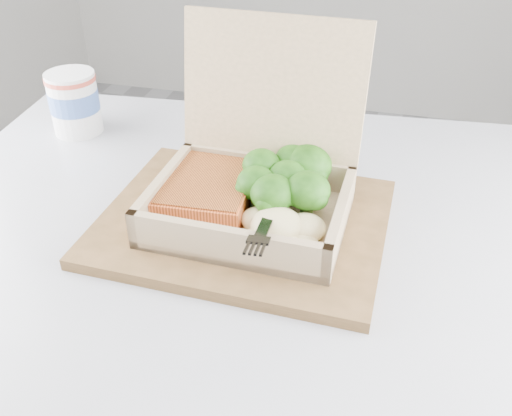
% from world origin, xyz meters
% --- Properties ---
extents(cafe_table, '(0.83, 0.83, 0.72)m').
position_xyz_m(cafe_table, '(-0.66, -0.02, 0.54)').
color(cafe_table, black).
rests_on(cafe_table, floor).
extents(serving_tray, '(0.33, 0.26, 0.01)m').
position_xyz_m(serving_tray, '(-0.64, 0.04, 0.73)').
color(serving_tray, brown).
rests_on(serving_tray, cafe_table).
extents(takeout_container, '(0.22, 0.20, 0.20)m').
position_xyz_m(takeout_container, '(-0.64, 0.06, 0.78)').
color(takeout_container, tan).
rests_on(takeout_container, serving_tray).
extents(salmon_fillet, '(0.10, 0.13, 0.03)m').
position_xyz_m(salmon_fillet, '(-0.69, 0.05, 0.76)').
color(salmon_fillet, orange).
rests_on(salmon_fillet, takeout_container).
extents(broccoli_pile, '(0.13, 0.13, 0.05)m').
position_xyz_m(broccoli_pile, '(-0.60, 0.07, 0.77)').
color(broccoli_pile, '#337F1C').
rests_on(broccoli_pile, takeout_container).
extents(mashed_potatoes, '(0.09, 0.08, 0.03)m').
position_xyz_m(mashed_potatoes, '(-0.60, -0.00, 0.76)').
color(mashed_potatoes, beige).
rests_on(mashed_potatoes, takeout_container).
extents(plastic_fork, '(0.03, 0.15, 0.03)m').
position_xyz_m(plastic_fork, '(-0.61, 0.01, 0.77)').
color(plastic_fork, black).
rests_on(plastic_fork, mashed_potatoes).
extents(paper_cup, '(0.07, 0.07, 0.09)m').
position_xyz_m(paper_cup, '(-0.95, 0.21, 0.77)').
color(paper_cup, white).
rests_on(paper_cup, cafe_table).
extents(receipt, '(0.12, 0.16, 0.00)m').
position_xyz_m(receipt, '(-0.67, 0.20, 0.72)').
color(receipt, white).
rests_on(receipt, cafe_table).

